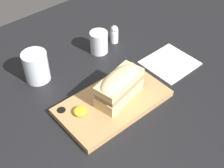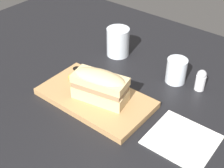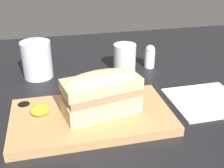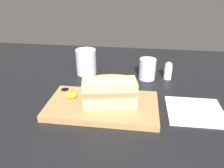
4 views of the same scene
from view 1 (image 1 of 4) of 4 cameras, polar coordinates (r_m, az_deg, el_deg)
The scene contains 8 objects.
dining_table at distance 97.54cm, azimuth -0.53°, elevation -2.14°, with size 157.31×113.79×2.00cm.
serving_board at distance 92.83cm, azimuth 0.14°, elevation -3.37°, with size 32.88×18.48×1.98cm.
sandwich at distance 89.73cm, azimuth 1.51°, elevation -0.11°, with size 16.46×9.71×9.15cm.
mustard_dollop at distance 88.58cm, azimuth -5.83°, elevation -4.94°, with size 3.98×3.98×1.59cm.
water_glass at distance 101.83cm, azimuth -13.65°, elevation 2.83°, with size 7.99×7.99×10.05cm.
wine_glass at distance 111.06cm, azimuth -2.40°, elevation 7.45°, with size 6.33×6.33×7.97cm.
napkin at distance 109.28cm, azimuth 10.53°, elevation 3.78°, with size 16.45×15.38×0.40cm.
salt_shaker at distance 115.75cm, azimuth 0.41°, elevation 9.16°, with size 3.03×3.03×6.91cm.
Camera 1 is at (-43.85, -52.46, 70.55)cm, focal length 50.00 mm.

